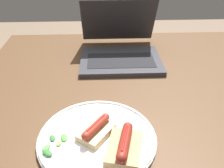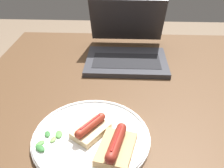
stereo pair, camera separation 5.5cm
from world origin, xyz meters
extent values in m
cube|color=#4C331E|center=(0.00, 0.00, 0.76)|extent=(1.04, 0.90, 0.04)
cylinder|color=#4C331E|center=(0.43, 0.36, 0.37)|extent=(0.05, 0.05, 0.74)
cylinder|color=#4C331E|center=(-0.43, 0.36, 0.37)|extent=(0.05, 0.05, 0.74)
cube|color=#2D2D33|center=(-0.01, 0.14, 0.79)|extent=(0.31, 0.23, 0.02)
cube|color=black|center=(-0.01, 0.13, 0.80)|extent=(0.25, 0.12, 0.00)
cube|color=#2D2D33|center=(-0.01, 0.30, 0.89)|extent=(0.31, 0.10, 0.20)
cube|color=#0C1433|center=(-0.01, 0.29, 0.90)|extent=(0.28, 0.08, 0.17)
cylinder|color=white|center=(-0.10, -0.27, 0.78)|extent=(0.29, 0.29, 0.01)
torus|color=white|center=(-0.10, -0.27, 0.79)|extent=(0.29, 0.29, 0.01)
cube|color=#D6B784|center=(-0.10, -0.26, 0.80)|extent=(0.10, 0.11, 0.02)
cylinder|color=maroon|center=(-0.10, -0.26, 0.82)|extent=(0.06, 0.08, 0.02)
sphere|color=maroon|center=(-0.13, -0.29, 0.82)|extent=(0.02, 0.02, 0.02)
sphere|color=maroon|center=(-0.08, -0.23, 0.82)|extent=(0.02, 0.02, 0.02)
cylinder|color=red|center=(-0.10, -0.26, 0.83)|extent=(0.04, 0.06, 0.01)
cube|color=tan|center=(-0.04, -0.32, 0.80)|extent=(0.10, 0.12, 0.02)
cylinder|color=maroon|center=(-0.04, -0.32, 0.82)|extent=(0.05, 0.10, 0.02)
sphere|color=maroon|center=(-0.03, -0.27, 0.82)|extent=(0.02, 0.02, 0.02)
sphere|color=maroon|center=(-0.05, -0.36, 0.82)|extent=(0.02, 0.02, 0.02)
cylinder|color=red|center=(-0.04, -0.32, 0.83)|extent=(0.02, 0.08, 0.01)
ellipsoid|color=#709E4C|center=(-0.19, -0.29, 0.79)|extent=(0.02, 0.02, 0.01)
ellipsoid|color=#2D662D|center=(-0.21, -0.27, 0.79)|extent=(0.02, 0.03, 0.00)
ellipsoid|color=#4C8E3D|center=(-0.22, -0.30, 0.79)|extent=(0.03, 0.03, 0.00)
ellipsoid|color=#4C8E3D|center=(-0.18, -0.27, 0.79)|extent=(0.02, 0.03, 0.01)
ellipsoid|color=#2D662D|center=(-0.21, -0.32, 0.79)|extent=(0.03, 0.03, 0.01)
camera|label=1|loc=(-0.08, -0.71, 1.23)|focal=40.00mm
camera|label=2|loc=(-0.03, -0.71, 1.23)|focal=40.00mm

